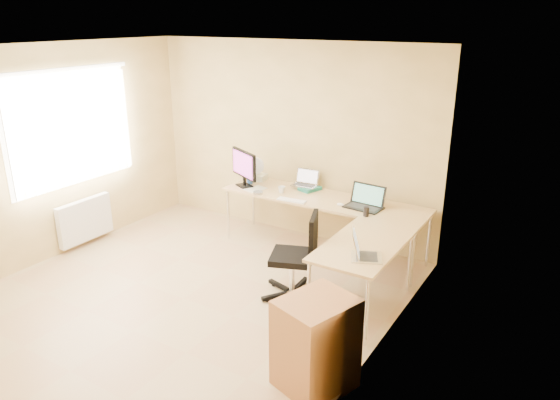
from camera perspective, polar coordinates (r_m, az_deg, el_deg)
The scene contains 25 objects.
floor at distance 5.82m, azimuth -10.54°, elevation -10.55°, with size 4.50×4.50×0.00m, color tan.
ceiling at distance 5.06m, azimuth -12.42°, elevation 15.89°, with size 4.50×4.50×0.00m, color white.
wall_back at distance 7.04m, azimuth 1.12°, elevation 6.54°, with size 4.50×4.50×0.00m, color #D9BA7B.
wall_left at distance 6.86m, azimuth -24.46°, elevation 4.43°, with size 4.50×4.50×0.00m, color #D9BA7B.
wall_right at distance 4.22m, azimuth 10.12°, elevation -2.86°, with size 4.50×4.50×0.00m, color #D9BA7B.
desk_main at distance 6.65m, azimuth 4.69°, elevation -2.76°, with size 2.65×0.70×0.73m, color tan.
desk_return at distance 5.46m, azimuth 9.01°, elevation -8.19°, with size 0.70×1.30×0.73m, color tan.
monitor at distance 6.90m, azimuth -3.95°, elevation 3.46°, with size 0.58×0.19×0.49m, color black.
book_stack at distance 6.81m, azimuth 3.29°, elevation 1.26°, with size 0.19×0.26×0.04m, color #1B6D5E.
laptop_center at distance 6.81m, azimuth 2.75°, elevation 2.41°, with size 0.32×0.25×0.21m, color #B1B0B2.
laptop_black at distance 6.20m, azimuth 9.19°, elevation 0.31°, with size 0.43×0.32×0.27m, color black.
keyboard at distance 6.40m, azimuth 1.28°, elevation -0.03°, with size 0.37×0.10×0.02m, color white.
mouse at distance 6.28m, azimuth 6.63°, elevation -0.49°, with size 0.09×0.06×0.03m, color white.
mug at distance 6.68m, azimuth 0.17°, elevation 1.14°, with size 0.09×0.09×0.09m, color silver.
cd_stack at distance 6.65m, azimuth -2.42°, elevation 0.79°, with size 0.13×0.13×0.03m, color #BBBBBB.
water_bottle at distance 7.04m, azimuth -3.34°, elevation 2.95°, with size 0.08×0.08×0.29m, color #2955B1.
papers at distance 6.85m, azimuth -2.72°, elevation 1.22°, with size 0.19×0.27×0.01m, color silver.
white_box at distance 7.22m, azimuth -2.46°, elevation 2.53°, with size 0.23×0.17×0.08m, color #E9EDCE.
desk_fan at distance 7.19m, azimuth -2.48°, elevation 3.35°, with size 0.24×0.24×0.30m, color white.
black_cup at distance 5.98m, azimuth 9.41°, elevation -1.26°, with size 0.07×0.07×0.11m, color black.
laptop_return at distance 4.95m, azimuth 9.53°, elevation -5.10°, with size 0.27×0.34×0.22m, color silver.
office_chair at distance 5.55m, azimuth 1.34°, elevation -5.90°, with size 0.58×0.58×0.96m, color black.
cabinet at distance 4.40m, azimuth 3.95°, elevation -15.56°, with size 0.48×0.60×0.83m, color #996528.
radiator at distance 7.30m, azimuth -20.56°, elevation -2.06°, with size 0.09×0.80×0.55m, color white.
window at distance 6.99m, azimuth -21.83°, elevation 7.16°, with size 0.10×1.80×1.40m, color white.
Camera 1 is at (3.49, -3.65, 2.89)m, focal length 33.41 mm.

